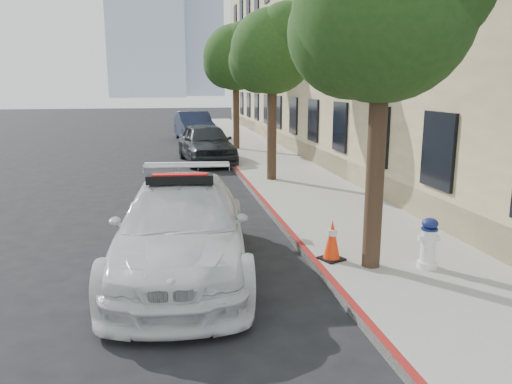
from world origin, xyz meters
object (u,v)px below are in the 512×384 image
Objects in this scene: parked_car_mid at (206,143)px; traffic_cone at (332,240)px; fire_hydrant at (429,244)px; parked_car_far at (194,126)px; police_car at (182,227)px.

traffic_cone is (1.15, -12.48, -0.30)m from parked_car_mid.
fire_hydrant is (2.60, -13.13, -0.24)m from parked_car_mid.
parked_car_far is 20.79m from traffic_cone.
parked_car_mid is 5.51× the size of fire_hydrant.
police_car is 2.60m from traffic_cone.
fire_hydrant is 1.18× the size of traffic_cone.
traffic_cone is (2.57, -0.30, -0.27)m from police_car.
parked_car_far reaches higher than fire_hydrant.
traffic_cone is at bearing -90.49° from parked_car_mid.
parked_car_mid is 13.39m from fire_hydrant.
traffic_cone is at bearing 165.22° from fire_hydrant.
parked_car_far is 6.84× the size of traffic_cone.
police_car is at bearing -102.40° from parked_car_mid.
police_car reaches higher than traffic_cone.
parked_car_mid is 8.28m from parked_car_far.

